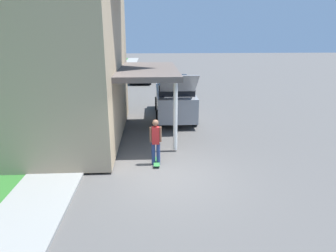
{
  "coord_description": "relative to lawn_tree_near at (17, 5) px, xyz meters",
  "views": [
    {
      "loc": [
        -0.46,
        -8.66,
        4.4
      ],
      "look_at": [
        0.15,
        2.51,
        0.9
      ],
      "focal_mm": 32.0,
      "sensor_mm": 36.0,
      "label": 1
    }
  ],
  "objects": [
    {
      "name": "car_down_street",
      "position": [
        3.88,
        15.81,
        -4.72
      ],
      "size": [
        1.9,
        4.24,
        1.34
      ],
      "color": "black",
      "rests_on": "ground_plane"
    },
    {
      "name": "ground_plane",
      "position": [
        5.33,
        -3.34,
        -5.37
      ],
      "size": [
        120.0,
        120.0,
        0.0
      ],
      "primitive_type": "plane",
      "color": "#54514F"
    },
    {
      "name": "sidewalk",
      "position": [
        1.73,
        2.66,
        -5.32
      ],
      "size": [
        1.8,
        80.0,
        0.1
      ],
      "color": "gray",
      "rests_on": "ground_plane"
    },
    {
      "name": "lawn",
      "position": [
        -2.67,
        2.66,
        -5.33
      ],
      "size": [
        10.0,
        80.0,
        0.08
      ],
      "color": "#2D6B28",
      "rests_on": "ground_plane"
    },
    {
      "name": "lawn_tree_near",
      "position": [
        0.0,
        0.0,
        0.0
      ],
      "size": [
        3.57,
        3.57,
        7.11
      ],
      "color": "brown",
      "rests_on": "lawn"
    },
    {
      "name": "lawn_tree_far",
      "position": [
        0.78,
        9.96,
        0.61
      ],
      "size": [
        4.51,
        4.51,
        8.18
      ],
      "color": "brown",
      "rests_on": "lawn"
    },
    {
      "name": "fire_hydrant",
      "position": [
        1.57,
        -1.53,
        -4.93
      ],
      "size": [
        0.2,
        0.2,
        0.7
      ],
      "color": "gold",
      "rests_on": "sidewalk"
    },
    {
      "name": "suv_parked",
      "position": [
        6.06,
        3.71,
        -4.26
      ],
      "size": [
        2.03,
        5.78,
        2.71
      ],
      "color": "gray",
      "rests_on": "ground_plane"
    },
    {
      "name": "skateboard",
      "position": [
        4.99,
        -2.37,
        -5.28
      ],
      "size": [
        0.22,
        0.82,
        0.1
      ],
      "color": "#337F3D",
      "rests_on": "ground_plane"
    },
    {
      "name": "skateboarder",
      "position": [
        4.97,
        -2.42,
        -4.47
      ],
      "size": [
        0.41,
        0.22,
        1.63
      ],
      "color": "navy",
      "rests_on": "ground_plane"
    }
  ]
}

